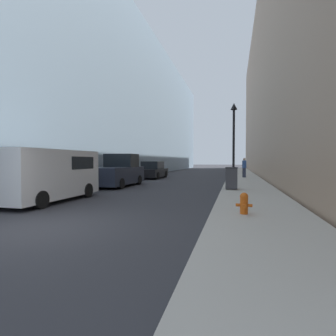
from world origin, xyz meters
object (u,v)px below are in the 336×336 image
(parked_sedan_near, at_px, (153,171))
(white_van, at_px, (48,173))
(lamppost, at_px, (234,134))
(pickup_truck, at_px, (117,173))
(trash_bin, at_px, (231,178))
(pedestrian_on_sidewalk, at_px, (244,168))
(fire_hydrant, at_px, (244,203))

(parked_sedan_near, bearing_deg, white_van, -89.92)
(lamppost, distance_m, pickup_truck, 8.58)
(trash_bin, height_order, pedestrian_on_sidewalk, pedestrian_on_sidewalk)
(lamppost, bearing_deg, fire_hydrant, -88.19)
(pickup_truck, xyz_separation_m, parked_sedan_near, (-0.02, 7.81, -0.16))
(fire_hydrant, xyz_separation_m, trash_bin, (-0.44, 6.57, 0.29))
(trash_bin, bearing_deg, pickup_truck, 168.24)
(lamppost, bearing_deg, pickup_truck, -156.22)
(fire_hydrant, height_order, lamppost, lamppost)
(fire_hydrant, relative_size, pickup_truck, 0.13)
(parked_sedan_near, distance_m, pedestrian_on_sidewalk, 8.46)
(fire_hydrant, height_order, pickup_truck, pickup_truck)
(white_van, bearing_deg, pickup_truck, 90.00)
(trash_bin, relative_size, pickup_truck, 0.25)
(trash_bin, distance_m, lamppost, 5.59)
(pickup_truck, distance_m, pedestrian_on_sidewalk, 12.20)
(fire_hydrant, xyz_separation_m, parked_sedan_near, (-7.83, 15.92, 0.26))
(white_van, bearing_deg, fire_hydrant, -10.59)
(fire_hydrant, xyz_separation_m, pedestrian_on_sidewalk, (0.56, 16.98, 0.57))
(fire_hydrant, relative_size, pedestrian_on_sidewalk, 0.35)
(white_van, xyz_separation_m, pedestrian_on_sidewalk, (8.37, 15.52, -0.14))
(white_van, relative_size, parked_sedan_near, 1.06)
(white_van, distance_m, pedestrian_on_sidewalk, 17.63)
(white_van, xyz_separation_m, pickup_truck, (0.00, 6.64, -0.28))
(fire_hydrant, bearing_deg, parked_sedan_near, 116.19)
(white_van, xyz_separation_m, parked_sedan_near, (-0.02, 14.46, -0.44))
(fire_hydrant, xyz_separation_m, pickup_truck, (-7.81, 8.10, 0.42))
(fire_hydrant, bearing_deg, lamppost, 91.81)
(white_van, height_order, pickup_truck, pickup_truck)
(lamppost, height_order, pedestrian_on_sidewalk, lamppost)
(trash_bin, distance_m, pedestrian_on_sidewalk, 10.46)
(parked_sedan_near, bearing_deg, fire_hydrant, -63.81)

